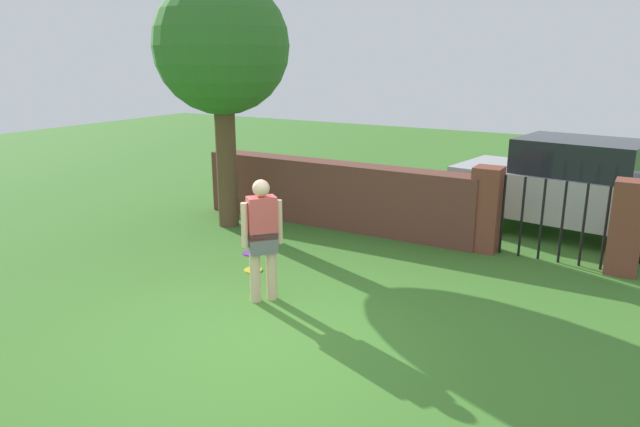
% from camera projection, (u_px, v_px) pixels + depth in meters
% --- Properties ---
extents(ground_plane, '(40.00, 40.00, 0.00)m').
position_uv_depth(ground_plane, '(259.00, 339.00, 6.58)').
color(ground_plane, '#3D7528').
extents(brick_wall, '(5.48, 0.50, 1.22)m').
position_uv_depth(brick_wall, '(334.00, 194.00, 10.83)').
color(brick_wall, brown).
rests_on(brick_wall, ground).
extents(tree, '(2.40, 2.40, 4.49)m').
position_uv_depth(tree, '(222.00, 49.00, 10.18)').
color(tree, brown).
rests_on(tree, ground).
extents(person, '(0.40, 0.44, 1.62)m').
position_uv_depth(person, '(262.00, 235.00, 7.41)').
color(person, beige).
rests_on(person, ground).
extents(fence_gate, '(2.48, 0.44, 1.40)m').
position_uv_depth(fence_gate, '(552.00, 218.00, 8.92)').
color(fence_gate, brown).
rests_on(fence_gate, ground).
extents(car, '(4.41, 2.40, 1.72)m').
position_uv_depth(car, '(576.00, 188.00, 10.23)').
color(car, '#B7B7BC').
rests_on(car, ground).
extents(frisbee_yellow, '(0.27, 0.27, 0.02)m').
position_uv_depth(frisbee_yellow, '(253.00, 270.00, 8.67)').
color(frisbee_yellow, yellow).
rests_on(frisbee_yellow, ground).
extents(frisbee_purple, '(0.27, 0.27, 0.02)m').
position_uv_depth(frisbee_purple, '(251.00, 253.00, 9.42)').
color(frisbee_purple, purple).
rests_on(frisbee_purple, ground).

